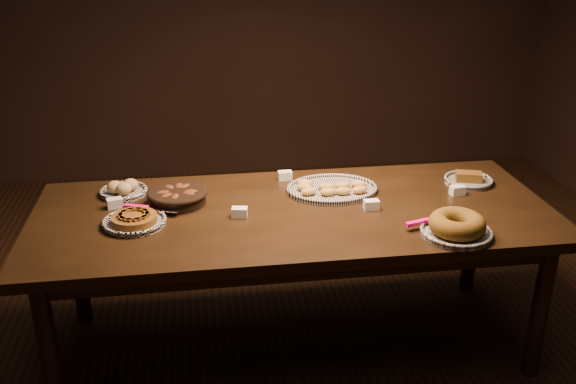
{
  "coord_description": "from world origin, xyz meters",
  "views": [
    {
      "loc": [
        -0.42,
        -2.67,
        1.98
      ],
      "look_at": [
        -0.02,
        0.05,
        0.82
      ],
      "focal_mm": 40.0,
      "sensor_mm": 36.0,
      "label": 1
    }
  ],
  "objects": [
    {
      "name": "loaf_plate",
      "position": [
        0.93,
        0.2,
        0.77
      ],
      "size": [
        0.25,
        0.25,
        0.06
      ],
      "rotation": [
        0.0,
        0.0,
        -0.3
      ],
      "color": "black",
      "rests_on": "buffet_table"
    },
    {
      "name": "bundt_cake_plate",
      "position": [
        0.64,
        -0.36,
        0.79
      ],
      "size": [
        0.36,
        0.32,
        0.1
      ],
      "rotation": [
        0.0,
        0.0,
        -0.43
      ],
      "color": "black",
      "rests_on": "buffet_table"
    },
    {
      "name": "buffet_table",
      "position": [
        0.0,
        0.0,
        0.68
      ],
      "size": [
        2.4,
        1.0,
        0.75
      ],
      "color": "black",
      "rests_on": "ground"
    },
    {
      "name": "tent_cards",
      "position": [
        0.02,
        0.1,
        0.77
      ],
      "size": [
        1.72,
        0.47,
        0.04
      ],
      "color": "white",
      "rests_on": "buffet_table"
    },
    {
      "name": "madeleine_platter",
      "position": [
        0.22,
        0.18,
        0.77
      ],
      "size": [
        0.45,
        0.36,
        0.05
      ],
      "rotation": [
        0.0,
        0.0,
        0.14
      ],
      "color": "black",
      "rests_on": "buffet_table"
    },
    {
      "name": "apple_tart_plate",
      "position": [
        -0.72,
        -0.05,
        0.77
      ],
      "size": [
        0.34,
        0.3,
        0.05
      ],
      "rotation": [
        0.0,
        0.0,
        -0.32
      ],
      "color": "white",
      "rests_on": "buffet_table"
    },
    {
      "name": "ground",
      "position": [
        0.0,
        0.0,
        0.0
      ],
      "size": [
        5.0,
        5.0,
        0.0
      ],
      "primitive_type": "plane",
      "color": "black",
      "rests_on": "ground"
    },
    {
      "name": "bread_roll_plate",
      "position": [
        -0.8,
        0.3,
        0.78
      ],
      "size": [
        0.23,
        0.23,
        0.07
      ],
      "rotation": [
        0.0,
        0.0,
        0.08
      ],
      "color": "white",
      "rests_on": "buffet_table"
    },
    {
      "name": "croissant_basket",
      "position": [
        -0.53,
        0.15,
        0.79
      ],
      "size": [
        0.35,
        0.35,
        0.07
      ],
      "rotation": [
        0.0,
        0.0,
        0.43
      ],
      "color": "black",
      "rests_on": "buffet_table"
    }
  ]
}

